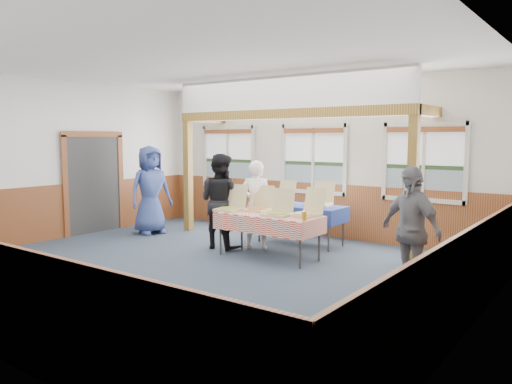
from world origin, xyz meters
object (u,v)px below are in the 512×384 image
table_right (268,217)px  woman_black (220,201)px  person_grey (410,230)px  man_blue (150,190)px  table_left (300,208)px  woman_white (256,205)px

table_right → woman_black: 1.19m
person_grey → man_blue: bearing=-161.8°
table_left → table_right: bearing=-75.5°
table_right → woman_black: bearing=-162.6°
table_right → woman_black: size_ratio=1.12×
table_left → woman_white: bearing=-109.5°
man_blue → woman_black: bearing=-80.4°
table_left → woman_black: (-1.00, -1.19, 0.18)m
table_left → table_right: size_ratio=0.92×
woman_black → table_left: bearing=-132.4°
woman_white → woman_black: 0.67m
woman_black → person_grey: (3.76, -0.60, -0.04)m
table_right → woman_black: (-1.17, 0.12, 0.18)m
table_right → table_left: bearing=120.2°
table_left → table_right: same height
table_right → man_blue: (-3.29, 0.32, 0.24)m
table_right → man_blue: man_blue is taller
table_left → man_blue: size_ratio=0.96×
table_left → person_grey: person_grey is taller
table_left → woman_white: (-0.43, -0.85, 0.12)m
table_left → man_blue: (-3.12, -0.99, 0.24)m
table_left → woman_black: size_ratio=1.03×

